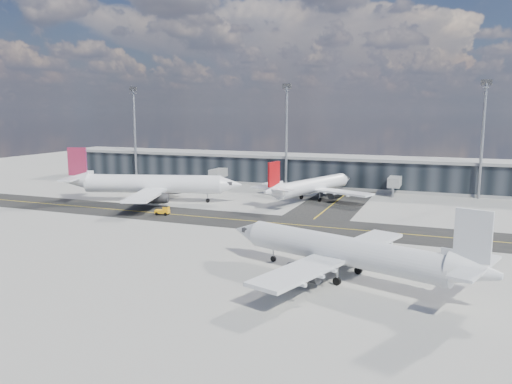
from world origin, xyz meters
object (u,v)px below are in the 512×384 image
airliner_near (346,251)px  baggage_tug (163,211)px  service_van (292,190)px  airliner_redtail (311,186)px  airliner_af (151,184)px

airliner_near → baggage_tug: 50.56m
service_van → baggage_tug: bearing=-152.3°
baggage_tug → service_van: size_ratio=0.66×
airliner_redtail → service_van: airliner_redtail is taller
airliner_af → airliner_near: bearing=38.1°
airliner_near → airliner_af: bearing=72.8°
airliner_near → baggage_tug: bearing=77.1°
airliner_near → baggage_tug: (-43.20, 26.14, -2.74)m
service_van → airliner_redtail: bearing=-88.4°
airliner_af → baggage_tug: size_ratio=13.69×
airliner_af → baggage_tug: 16.89m
service_van → airliner_af: bearing=-176.3°
airliner_af → baggage_tug: airliner_af is taller
airliner_redtail → airliner_near: (18.97, -54.21, 0.18)m
airliner_af → airliner_near: airliner_af is taller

